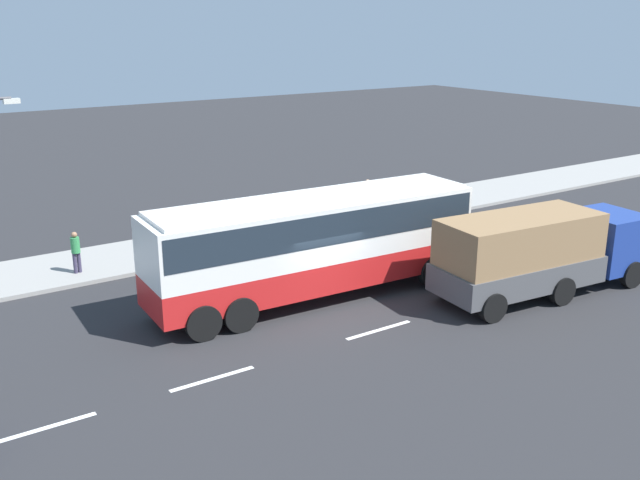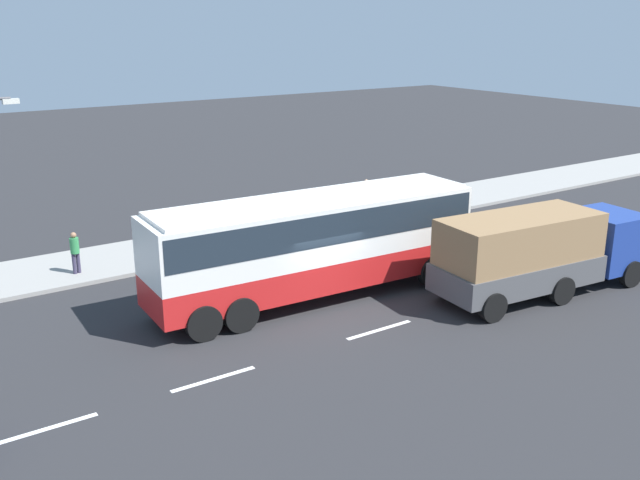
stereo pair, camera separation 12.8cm
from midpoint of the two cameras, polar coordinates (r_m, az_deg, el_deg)
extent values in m
plane|color=#28282B|center=(23.58, -0.07, -5.23)|extent=(120.00, 120.00, 0.00)
cube|color=gray|center=(30.18, -8.54, -0.18)|extent=(80.00, 4.00, 0.15)
cube|color=white|center=(18.08, -21.10, -13.93)|extent=(2.40, 0.16, 0.01)
cube|color=white|center=(19.19, -8.42, -10.97)|extent=(2.40, 0.16, 0.01)
cube|color=white|center=(21.82, 4.91, -7.21)|extent=(2.40, 0.16, 0.01)
cube|color=white|center=(25.71, 15.42, -3.92)|extent=(2.40, 0.16, 0.01)
cube|color=white|center=(31.28, 24.19, -1.05)|extent=(2.40, 0.16, 0.01)
cube|color=red|center=(23.79, -0.25, -2.31)|extent=(11.50, 3.00, 1.00)
cube|color=white|center=(23.35, -0.26, 0.99)|extent=(11.50, 3.00, 1.85)
cube|color=#1E2833|center=(23.28, -0.26, 1.61)|extent=(11.28, 3.02, 1.02)
cube|color=#1E2833|center=(26.55, 10.30, 2.92)|extent=(0.23, 2.27, 1.48)
cube|color=white|center=(23.09, -0.26, 3.33)|extent=(11.04, 2.83, 0.12)
cylinder|color=black|center=(27.05, 5.95, -1.09)|extent=(1.11, 0.35, 1.10)
cylinder|color=black|center=(25.31, 9.15, -2.52)|extent=(1.11, 0.35, 1.10)
cylinder|color=black|center=(23.59, -8.66, -3.99)|extent=(1.11, 0.35, 1.10)
cylinder|color=black|center=(21.57, -6.23, -5.96)|extent=(1.11, 0.35, 1.10)
cylinder|color=black|center=(23.20, -11.40, -4.51)|extent=(1.11, 0.35, 1.10)
cylinder|color=black|center=(21.15, -9.20, -6.58)|extent=(1.11, 0.35, 1.10)
cube|color=navy|center=(27.51, 22.12, 0.02)|extent=(2.31, 2.53, 1.98)
cube|color=#4C4C4F|center=(24.70, 15.72, -2.54)|extent=(6.04, 2.88, 0.90)
cube|color=olive|center=(24.33, 15.94, 0.12)|extent=(5.80, 2.76, 1.50)
cylinder|color=black|center=(28.59, 20.39, -1.24)|extent=(0.98, 0.37, 0.96)
cylinder|color=black|center=(27.26, 23.88, -2.54)|extent=(0.98, 0.37, 0.96)
cylinder|color=black|center=(26.23, 15.46, -2.39)|extent=(0.98, 0.37, 0.96)
cylinder|color=black|center=(24.77, 19.02, -3.89)|extent=(0.98, 0.37, 0.96)
cylinder|color=black|center=(24.35, 10.35, -3.56)|extent=(0.98, 0.37, 0.96)
cylinder|color=black|center=(22.78, 13.87, -5.29)|extent=(0.98, 0.37, 0.96)
cylinder|color=#38334C|center=(34.23, 3.88, 2.88)|extent=(0.14, 0.14, 0.79)
cylinder|color=#38334C|center=(34.38, 3.97, 2.95)|extent=(0.14, 0.14, 0.79)
cylinder|color=#338C4C|center=(34.14, 3.95, 4.04)|extent=(0.32, 0.32, 0.59)
sphere|color=tan|center=(34.05, 3.96, 4.70)|extent=(0.21, 0.21, 0.21)
cylinder|color=#38334C|center=(27.44, -18.65, -1.69)|extent=(0.14, 0.14, 0.77)
cylinder|color=#38334C|center=(27.37, -18.95, -1.77)|extent=(0.14, 0.14, 0.77)
cylinder|color=#338C4C|center=(27.20, -18.94, -0.39)|extent=(0.32, 0.32, 0.58)
sphere|color=#9E7051|center=(27.09, -19.02, 0.40)|extent=(0.21, 0.21, 0.21)
cube|color=silver|center=(25.12, -23.40, 10.21)|extent=(0.50, 0.24, 0.16)
camera|label=1|loc=(0.06, 90.16, -0.05)|focal=39.85mm
camera|label=2|loc=(0.06, -89.84, 0.05)|focal=39.85mm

